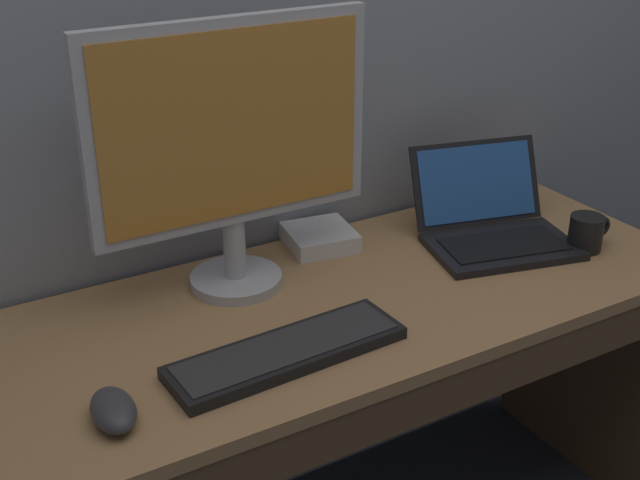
# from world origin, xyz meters

# --- Properties ---
(desk) EXTENTS (1.51, 0.59, 0.73)m
(desk) POSITION_xyz_m (0.00, -0.02, 0.54)
(desk) COLOR #A87A4C
(desk) RESTS_ON ground
(laptop_black) EXTENTS (0.38, 0.36, 0.20)m
(laptop_black) POSITION_xyz_m (0.41, 0.04, 0.77)
(laptop_black) COLOR black
(laptop_black) RESTS_ON desk
(external_monitor) EXTENTS (0.57, 0.19, 0.55)m
(external_monitor) POSITION_xyz_m (-0.18, 0.14, 1.03)
(external_monitor) COLOR #B7B7BC
(external_monitor) RESTS_ON desk
(wired_keyboard) EXTENTS (0.44, 0.15, 0.03)m
(wired_keyboard) POSITION_xyz_m (-0.22, -0.14, 0.74)
(wired_keyboard) COLOR black
(wired_keyboard) RESTS_ON desk
(computer_mouse) EXTENTS (0.08, 0.13, 0.04)m
(computer_mouse) POSITION_xyz_m (-0.54, -0.16, 0.75)
(computer_mouse) COLOR #38383D
(computer_mouse) RESTS_ON desk
(external_drive_box) EXTENTS (0.17, 0.17, 0.04)m
(external_drive_box) POSITION_xyz_m (0.06, 0.23, 0.75)
(external_drive_box) COLOR silver
(external_drive_box) RESTS_ON desk
(coffee_mug) EXTENTS (0.11, 0.08, 0.08)m
(coffee_mug) POSITION_xyz_m (0.56, -0.09, 0.77)
(coffee_mug) COLOR black
(coffee_mug) RESTS_ON desk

